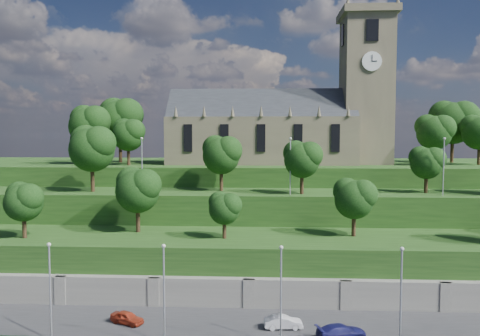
# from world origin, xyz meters

# --- Properties ---
(retaining_wall) EXTENTS (160.00, 2.10, 5.00)m
(retaining_wall) POSITION_xyz_m (0.00, 11.97, 2.50)
(retaining_wall) COLOR slate
(retaining_wall) RESTS_ON ground
(embankment_lower) EXTENTS (160.00, 12.00, 8.00)m
(embankment_lower) POSITION_xyz_m (0.00, 18.00, 4.00)
(embankment_lower) COLOR #1D3F15
(embankment_lower) RESTS_ON ground
(embankment_upper) EXTENTS (160.00, 10.00, 12.00)m
(embankment_upper) POSITION_xyz_m (0.00, 29.00, 6.00)
(embankment_upper) COLOR #1D3F15
(embankment_upper) RESTS_ON ground
(hilltop) EXTENTS (160.00, 32.00, 15.00)m
(hilltop) POSITION_xyz_m (0.00, 50.00, 7.50)
(hilltop) COLOR #1D3F15
(hilltop) RESTS_ON ground
(church) EXTENTS (38.60, 12.35, 27.60)m
(church) POSITION_xyz_m (0.79, 45.98, 22.52)
(church) COLOR brown
(church) RESTS_ON hilltop
(trees_lower) EXTENTS (66.44, 9.03, 8.04)m
(trees_lower) POSITION_xyz_m (-0.91, 18.26, 12.74)
(trees_lower) COLOR black
(trees_lower) RESTS_ON embankment_lower
(trees_upper) EXTENTS (64.89, 8.86, 9.52)m
(trees_upper) POSITION_xyz_m (1.48, 28.01, 17.86)
(trees_upper) COLOR black
(trees_upper) RESTS_ON embankment_upper
(trees_hilltop) EXTENTS (72.60, 16.38, 11.86)m
(trees_hilltop) POSITION_xyz_m (-3.22, 45.74, 22.06)
(trees_hilltop) COLOR black
(trees_hilltop) RESTS_ON hilltop
(lamp_posts_promenade) EXTENTS (60.36, 0.36, 8.69)m
(lamp_posts_promenade) POSITION_xyz_m (-2.00, 2.50, 6.96)
(lamp_posts_promenade) COLOR #B2B2B7
(lamp_posts_promenade) RESTS_ON promenade
(lamp_posts_upper) EXTENTS (40.36, 0.36, 7.68)m
(lamp_posts_upper) POSITION_xyz_m (-0.00, 26.00, 16.45)
(lamp_posts_upper) COLOR #B2B2B7
(lamp_posts_upper) RESTS_ON embankment_upper
(car_left) EXTENTS (3.63, 2.59, 1.15)m
(car_left) POSITION_xyz_m (-16.46, 6.47, 2.57)
(car_left) COLOR #9B3019
(car_left) RESTS_ON promenade
(car_middle) EXTENTS (3.66, 1.55, 1.18)m
(car_middle) POSITION_xyz_m (-1.63, 6.12, 2.59)
(car_middle) COLOR silver
(car_middle) RESTS_ON promenade
(car_right) EXTENTS (4.81, 3.00, 1.30)m
(car_right) POSITION_xyz_m (3.38, 4.09, 2.65)
(car_right) COLOR navy
(car_right) RESTS_ON promenade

